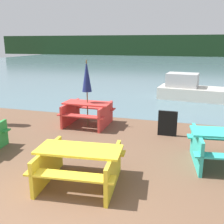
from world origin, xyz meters
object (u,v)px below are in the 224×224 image
Objects in this scene: umbrella_navy at (87,76)px; signboard at (167,123)px; boat at (191,90)px; picnic_table_red at (88,112)px; picnic_table_yellow at (80,162)px.

umbrella_navy is 2.86× the size of signboard.
signboard is (2.63, -0.29, -1.25)m from umbrella_navy.
picnic_table_red is at bearing -114.87° from boat.
umbrella_navy reaches higher than boat.
picnic_table_red reaches higher than picnic_table_yellow.
picnic_table_yellow is 9.08m from boat.
umbrella_navy is at bearing 173.74° from signboard.
umbrella_navy is at bearing 90.00° from picnic_table_red.
boat is at bearing 58.53° from umbrella_navy.
picnic_table_red is at bearing 109.37° from picnic_table_yellow.
boat is at bearing 77.21° from picnic_table_yellow.
signboard is at bearing -6.26° from picnic_table_red.
signboard reaches higher than picnic_table_yellow.
boat reaches higher than signboard.
picnic_table_yellow is at bearing -96.19° from boat.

